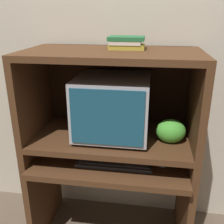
% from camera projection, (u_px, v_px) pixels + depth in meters
% --- Properties ---
extents(wall_back, '(6.00, 0.06, 2.60)m').
position_uv_depth(wall_back, '(119.00, 48.00, 1.80)').
color(wall_back, beige).
rests_on(wall_back, ground_plane).
extents(desk_base, '(1.03, 0.59, 0.65)m').
position_uv_depth(desk_base, '(111.00, 187.00, 1.77)').
color(desk_base, '#4C2D19').
rests_on(desk_base, ground_plane).
extents(desk_monitor_shelf, '(1.03, 0.54, 0.14)m').
position_uv_depth(desk_monitor_shelf, '(112.00, 139.00, 1.69)').
color(desk_monitor_shelf, '#4C2D19').
rests_on(desk_monitor_shelf, desk_base).
extents(hutch_upper, '(1.03, 0.54, 0.53)m').
position_uv_depth(hutch_upper, '(113.00, 78.00, 1.58)').
color(hutch_upper, '#4C2D19').
rests_on(hutch_upper, desk_monitor_shelf).
extents(crt_monitor, '(0.44, 0.43, 0.37)m').
position_uv_depth(crt_monitor, '(113.00, 106.00, 1.60)').
color(crt_monitor, '#B2B2B7').
rests_on(crt_monitor, desk_monitor_shelf).
extents(keyboard, '(0.46, 0.16, 0.03)m').
position_uv_depth(keyboard, '(114.00, 162.00, 1.61)').
color(keyboard, '#2D2D30').
rests_on(keyboard, desk_base).
extents(mouse, '(0.06, 0.04, 0.03)m').
position_uv_depth(mouse, '(163.00, 165.00, 1.57)').
color(mouse, '#B7B7B7').
rests_on(mouse, desk_base).
extents(snack_bag, '(0.17, 0.13, 0.14)m').
position_uv_depth(snack_bag, '(171.00, 131.00, 1.55)').
color(snack_bag, green).
rests_on(snack_bag, desk_monitor_shelf).
extents(book_stack, '(0.21, 0.16, 0.07)m').
position_uv_depth(book_stack, '(126.00, 42.00, 1.53)').
color(book_stack, gold).
rests_on(book_stack, hutch_upper).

